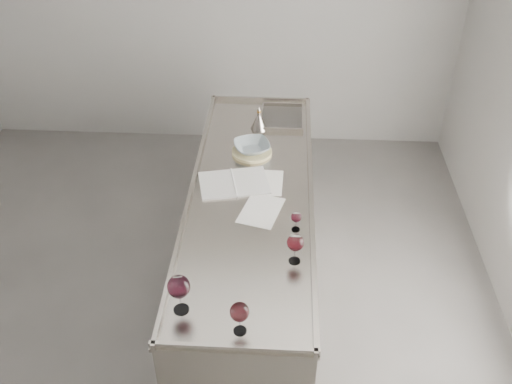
# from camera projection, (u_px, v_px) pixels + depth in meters

# --- Properties ---
(room_shell) EXTENTS (4.54, 5.04, 2.84)m
(room_shell) POSITION_uv_depth(u_px,v_px,m) (153.00, 153.00, 3.01)
(room_shell) COLOR #595654
(room_shell) RESTS_ON ground
(counter) EXTENTS (0.77, 2.42, 0.97)m
(counter) POSITION_uv_depth(u_px,v_px,m) (251.00, 248.00, 3.79)
(counter) COLOR gray
(counter) RESTS_ON ground
(wine_glass_left) EXTENTS (0.11, 0.11, 0.21)m
(wine_glass_left) POSITION_uv_depth(u_px,v_px,m) (179.00, 287.00, 2.65)
(wine_glass_left) COLOR white
(wine_glass_left) RESTS_ON counter
(wine_glass_middle) EXTENTS (0.09, 0.09, 0.18)m
(wine_glass_middle) POSITION_uv_depth(u_px,v_px,m) (240.00, 313.00, 2.57)
(wine_glass_middle) COLOR white
(wine_glass_middle) RESTS_ON counter
(wine_glass_right) EXTENTS (0.09, 0.09, 0.18)m
(wine_glass_right) POSITION_uv_depth(u_px,v_px,m) (295.00, 243.00, 2.94)
(wine_glass_right) COLOR white
(wine_glass_right) RESTS_ON counter
(wine_glass_small) EXTENTS (0.06, 0.06, 0.12)m
(wine_glass_small) POSITION_uv_depth(u_px,v_px,m) (296.00, 217.00, 3.17)
(wine_glass_small) COLOR white
(wine_glass_small) RESTS_ON counter
(notebook) EXTENTS (0.48, 0.38, 0.02)m
(notebook) POSITION_uv_depth(u_px,v_px,m) (234.00, 183.00, 3.57)
(notebook) COLOR white
(notebook) RESTS_ON counter
(loose_paper_top) EXTENTS (0.20, 0.28, 0.00)m
(loose_paper_top) POSITION_uv_depth(u_px,v_px,m) (267.00, 182.00, 3.58)
(loose_paper_top) COLOR silver
(loose_paper_top) RESTS_ON counter
(loose_paper_under) EXTENTS (0.29, 0.35, 0.00)m
(loose_paper_under) POSITION_uv_depth(u_px,v_px,m) (261.00, 210.00, 3.35)
(loose_paper_under) COLOR silver
(loose_paper_under) RESTS_ON counter
(trivet) EXTENTS (0.36, 0.36, 0.02)m
(trivet) POSITION_uv_depth(u_px,v_px,m) (252.00, 152.00, 3.85)
(trivet) COLOR #C4B77E
(trivet) RESTS_ON counter
(ceramic_bowl) EXTENTS (0.30, 0.30, 0.06)m
(ceramic_bowl) POSITION_uv_depth(u_px,v_px,m) (252.00, 147.00, 3.83)
(ceramic_bowl) COLOR gray
(ceramic_bowl) RESTS_ON trivet
(wine_funnel) EXTENTS (0.12, 0.12, 0.18)m
(wine_funnel) POSITION_uv_depth(u_px,v_px,m) (259.00, 122.00, 4.09)
(wine_funnel) COLOR #9D948C
(wine_funnel) RESTS_ON counter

